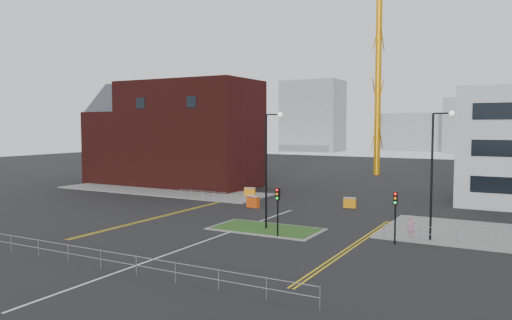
{
  "coord_description": "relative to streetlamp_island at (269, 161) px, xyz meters",
  "views": [
    {
      "loc": [
        19.88,
        -26.25,
        8.18
      ],
      "look_at": [
        -1.96,
        13.58,
        5.0
      ],
      "focal_mm": 35.0,
      "sensor_mm": 36.0,
      "label": 1
    }
  ],
  "objects": [
    {
      "name": "barrier_mid",
      "position": [
        -6.22,
        8.67,
        -4.78
      ],
      "size": [
        1.45,
        0.75,
        1.16
      ],
      "color": "#CD450B",
      "rests_on": "ground"
    },
    {
      "name": "skyline_d",
      "position": [
        -10.22,
        132.0,
        0.59
      ],
      "size": [
        30.0,
        12.0,
        12.0
      ],
      "primitive_type": "cube",
      "color": "gray",
      "rests_on": "ground"
    },
    {
      "name": "traffic_light_right",
      "position": [
        9.78,
        -0.02,
        -2.85
      ],
      "size": [
        0.28,
        0.33,
        3.65
      ],
      "color": "black",
      "rests_on": "ground"
    },
    {
      "name": "skyline_a",
      "position": [
        -42.22,
        112.0,
        5.59
      ],
      "size": [
        18.0,
        12.0,
        22.0
      ],
      "primitive_type": "cube",
      "color": "gray",
      "rests_on": "ground"
    },
    {
      "name": "streetlamp_island",
      "position": [
        0.0,
        0.0,
        0.0
      ],
      "size": [
        1.46,
        0.36,
        9.18
      ],
      "color": "black",
      "rests_on": "ground"
    },
    {
      "name": "railing_front",
      "position": [
        -2.22,
        -14.0,
        -4.63
      ],
      "size": [
        24.05,
        0.05,
        1.1
      ],
      "color": "gray",
      "rests_on": "ground"
    },
    {
      "name": "skyline_b",
      "position": [
        7.78,
        122.0,
        2.59
      ],
      "size": [
        24.0,
        12.0,
        16.0
      ],
      "primitive_type": "cube",
      "color": "gray",
      "rests_on": "ground"
    },
    {
      "name": "yellow_left_a",
      "position": [
        -11.22,
        2.0,
        -5.41
      ],
      "size": [
        0.12,
        24.0,
        0.01
      ],
      "primitive_type": "cube",
      "color": "gold",
      "rests_on": "ground"
    },
    {
      "name": "railing_left",
      "position": [
        -13.22,
        10.0,
        -4.67
      ],
      "size": [
        6.05,
        0.05,
        1.1
      ],
      "color": "gray",
      "rests_on": "ground"
    },
    {
      "name": "yellow_right_a",
      "position": [
        7.28,
        -2.0,
        -5.41
      ],
      "size": [
        0.12,
        20.0,
        0.01
      ],
      "primitive_type": "cube",
      "color": "gold",
      "rests_on": "ground"
    },
    {
      "name": "yellow_right_b",
      "position": [
        7.58,
        -2.0,
        -5.41
      ],
      "size": [
        0.12,
        20.0,
        0.01
      ],
      "primitive_type": "cube",
      "color": "gold",
      "rests_on": "ground"
    },
    {
      "name": "brick_building",
      "position": [
        -25.19,
        20.0,
        1.44
      ],
      "size": [
        24.2,
        10.07,
        14.24
      ],
      "color": "#411310",
      "rests_on": "ground"
    },
    {
      "name": "grass_island",
      "position": [
        -0.22,
        0.0,
        -5.35
      ],
      "size": [
        8.0,
        4.0,
        0.12
      ],
      "primitive_type": "cube",
      "color": "#254B19",
      "rests_on": "ground"
    },
    {
      "name": "barrier_right",
      "position": [
        2.3,
        13.11,
        -4.86
      ],
      "size": [
        1.24,
        0.51,
        1.02
      ],
      "color": "orange",
      "rests_on": "ground"
    },
    {
      "name": "yellow_left_b",
      "position": [
        -10.92,
        2.0,
        -5.41
      ],
      "size": [
        0.12,
        24.0,
        0.01
      ],
      "primitive_type": "cube",
      "color": "gold",
      "rests_on": "ground"
    },
    {
      "name": "traffic_light_island",
      "position": [
        1.78,
        -2.02,
        -2.85
      ],
      "size": [
        0.28,
        0.33,
        3.65
      ],
      "color": "black",
      "rests_on": "ground"
    },
    {
      "name": "pavement_left",
      "position": [
        -22.22,
        14.0,
        -5.35
      ],
      "size": [
        28.0,
        8.0,
        0.12
      ],
      "primitive_type": "cube",
      "color": "slate",
      "rests_on": "ground"
    },
    {
      "name": "island_kerb",
      "position": [
        -0.22,
        0.0,
        -5.37
      ],
      "size": [
        8.6,
        4.6,
        0.08
      ],
      "primitive_type": "cube",
      "color": "slate",
      "rests_on": "ground"
    },
    {
      "name": "streetlamp_right_near",
      "position": [
        12.0,
        2.0,
        0.0
      ],
      "size": [
        1.46,
        0.36,
        9.18
      ],
      "color": "black",
      "rests_on": "ground"
    },
    {
      "name": "barrier_left",
      "position": [
        -10.19,
        15.04,
        -4.84
      ],
      "size": [
        1.32,
        0.7,
        1.06
      ],
      "color": "orange",
      "rests_on": "ground"
    },
    {
      "name": "centre_line",
      "position": [
        -2.22,
        -6.0,
        -5.41
      ],
      "size": [
        0.15,
        30.0,
        0.01
      ],
      "primitive_type": "cube",
      "color": "silver",
      "rests_on": "ground"
    },
    {
      "name": "ground",
      "position": [
        -2.22,
        -8.0,
        -5.41
      ],
      "size": [
        200.0,
        200.0,
        0.0
      ],
      "primitive_type": "plane",
      "color": "black",
      "rests_on": "ground"
    },
    {
      "name": "pedestrian",
      "position": [
        10.38,
        2.39,
        -4.62
      ],
      "size": [
        0.69,
        0.59,
        1.59
      ],
      "primitive_type": "imported",
      "rotation": [
        0.0,
        0.0,
        0.43
      ],
      "color": "#B9778E",
      "rests_on": "ground"
    }
  ]
}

